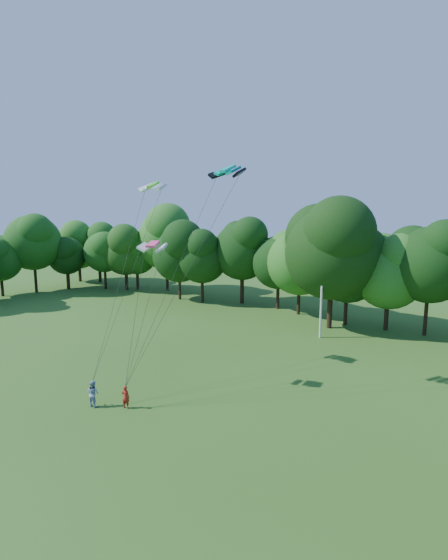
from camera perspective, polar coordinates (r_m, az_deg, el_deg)
The scene contains 9 objects.
ground at distance 26.25m, azimuth -22.11°, elevation -21.25°, with size 160.00×160.00×0.00m, color #2C5116.
utility_pole at distance 44.51m, azimuth 12.61°, elevation -1.99°, with size 1.69×0.21×8.46m.
kite_flyer_left at distance 30.38m, azimuth -12.72°, elevation -14.68°, with size 0.56×0.37×1.54m, color #A72015.
kite_flyer_right at distance 31.14m, azimuth -16.74°, elevation -14.00°, with size 0.87×0.67×1.78m, color #8FA1C7.
kite_teal at distance 30.89m, azimuth 0.50°, elevation 14.34°, with size 2.78×1.52×0.59m.
kite_green at distance 36.42m, azimuth -9.27°, elevation 12.21°, with size 2.40×1.13×0.54m.
kite_pink at distance 31.24m, azimuth -9.29°, elevation 4.65°, with size 2.25×1.56×0.44m.
tree_back_west at distance 69.88m, azimuth -12.79°, elevation 4.51°, with size 7.85×7.85×11.41m.
tree_back_center at distance 47.58m, azimuth 14.03°, elevation 5.54°, with size 10.96×10.96×15.94m.
Camera 1 is at (19.52, -11.54, 13.22)m, focal length 28.00 mm.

